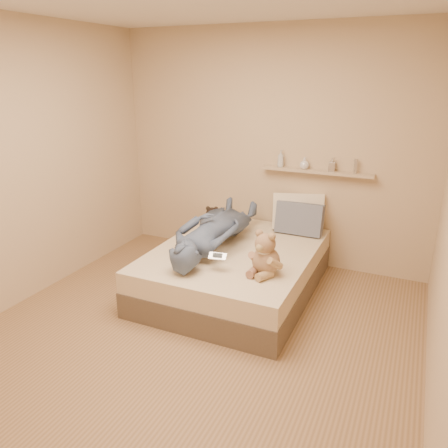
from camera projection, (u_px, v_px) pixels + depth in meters
The scene contains 10 objects.
room at pixel (188, 187), 3.25m from camera, with size 3.80×3.80×3.80m.
bed at pixel (235, 270), 4.40m from camera, with size 1.50×1.90×0.45m.
game_console at pixel (218, 256), 3.80m from camera, with size 0.17×0.09×0.05m.
teddy_bear at pixel (265, 257), 3.73m from camera, with size 0.32×0.33×0.40m.
dark_plush at pixel (212, 221), 4.72m from camera, with size 0.20×0.20×0.30m.
pillow_cream at pixel (298, 212), 4.82m from camera, with size 0.55×0.16×0.40m, color #F3E8C0.
pillow_grey at pixel (299, 219), 4.69m from camera, with size 0.50×0.14×0.34m, color slate.
person at pixel (213, 229), 4.32m from camera, with size 0.57×1.57×0.38m, color #4A5674.
wall_shelf at pixel (316, 171), 4.68m from camera, with size 1.20×0.12×0.03m, color tan.
shelf_bottles at pixel (306, 162), 4.70m from camera, with size 0.87×0.13×0.19m.
Camera 1 is at (1.55, -2.76, 2.10)m, focal length 35.00 mm.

